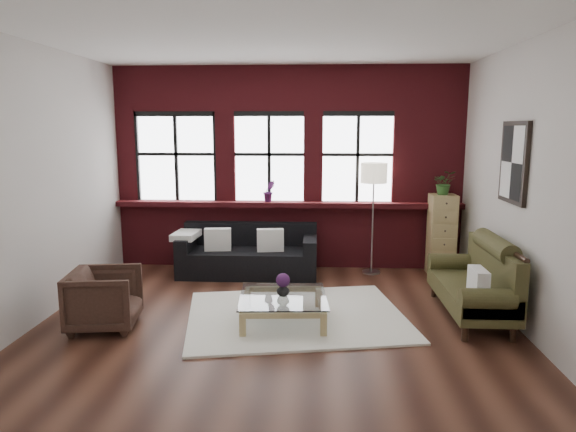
# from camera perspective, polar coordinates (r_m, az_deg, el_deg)

# --- Properties ---
(floor) EXTENTS (5.50, 5.50, 0.00)m
(floor) POSITION_cam_1_polar(r_m,az_deg,el_deg) (6.18, -1.25, -11.52)
(floor) COLOR #381D14
(floor) RESTS_ON ground
(ceiling) EXTENTS (5.50, 5.50, 0.00)m
(ceiling) POSITION_cam_1_polar(r_m,az_deg,el_deg) (5.83, -1.38, 19.20)
(ceiling) COLOR white
(ceiling) RESTS_ON ground
(wall_back) EXTENTS (5.50, 0.00, 5.50)m
(wall_back) POSITION_cam_1_polar(r_m,az_deg,el_deg) (8.28, 0.03, 5.32)
(wall_back) COLOR beige
(wall_back) RESTS_ON ground
(wall_front) EXTENTS (5.50, 0.00, 5.50)m
(wall_front) POSITION_cam_1_polar(r_m,az_deg,el_deg) (3.33, -4.63, -1.43)
(wall_front) COLOR beige
(wall_front) RESTS_ON ground
(wall_left) EXTENTS (0.00, 5.00, 5.00)m
(wall_left) POSITION_cam_1_polar(r_m,az_deg,el_deg) (6.60, -25.90, 3.19)
(wall_left) COLOR beige
(wall_left) RESTS_ON ground
(wall_right) EXTENTS (0.00, 5.00, 5.00)m
(wall_right) POSITION_cam_1_polar(r_m,az_deg,el_deg) (6.22, 24.89, 2.92)
(wall_right) COLOR beige
(wall_right) RESTS_ON ground
(brick_backwall) EXTENTS (5.50, 0.12, 3.20)m
(brick_backwall) POSITION_cam_1_polar(r_m,az_deg,el_deg) (8.22, 0.00, 5.29)
(brick_backwall) COLOR maroon
(brick_backwall) RESTS_ON floor
(sill_ledge) EXTENTS (5.50, 0.30, 0.08)m
(sill_ledge) POSITION_cam_1_polar(r_m,az_deg,el_deg) (8.19, -0.03, 1.33)
(sill_ledge) COLOR maroon
(sill_ledge) RESTS_ON brick_backwall
(window_left) EXTENTS (1.38, 0.10, 1.50)m
(window_left) POSITION_cam_1_polar(r_m,az_deg,el_deg) (8.51, -12.26, 6.23)
(window_left) COLOR black
(window_left) RESTS_ON brick_backwall
(window_mid) EXTENTS (1.38, 0.10, 1.50)m
(window_mid) POSITION_cam_1_polar(r_m,az_deg,el_deg) (8.24, -2.09, 6.34)
(window_mid) COLOR black
(window_mid) RESTS_ON brick_backwall
(window_right) EXTENTS (1.38, 0.10, 1.50)m
(window_right) POSITION_cam_1_polar(r_m,az_deg,el_deg) (8.23, 7.72, 6.25)
(window_right) COLOR black
(window_right) RESTS_ON brick_backwall
(wall_poster) EXTENTS (0.05, 0.74, 0.94)m
(wall_poster) POSITION_cam_1_polar(r_m,az_deg,el_deg) (6.47, 23.83, 5.45)
(wall_poster) COLOR black
(wall_poster) RESTS_ON wall_right
(shag_rug) EXTENTS (2.87, 2.43, 0.03)m
(shag_rug) POSITION_cam_1_polar(r_m,az_deg,el_deg) (6.28, 0.91, -11.02)
(shag_rug) COLOR white
(shag_rug) RESTS_ON floor
(dark_sofa) EXTENTS (2.10, 0.85, 0.76)m
(dark_sofa) POSITION_cam_1_polar(r_m,az_deg,el_deg) (7.93, -4.44, -3.84)
(dark_sofa) COLOR black
(dark_sofa) RESTS_ON floor
(pillow_a) EXTENTS (0.41, 0.19, 0.34)m
(pillow_a) POSITION_cam_1_polar(r_m,az_deg,el_deg) (7.86, -7.81, -2.60)
(pillow_a) COLOR white
(pillow_a) RESTS_ON dark_sofa
(pillow_b) EXTENTS (0.42, 0.19, 0.34)m
(pillow_b) POSITION_cam_1_polar(r_m,az_deg,el_deg) (7.75, -1.98, -2.69)
(pillow_b) COLOR white
(pillow_b) RESTS_ON dark_sofa
(vintage_settee) EXTENTS (0.76, 1.71, 0.91)m
(vintage_settee) POSITION_cam_1_polar(r_m,az_deg,el_deg) (6.52, 19.64, -6.73)
(vintage_settee) COLOR #3C391B
(vintage_settee) RESTS_ON floor
(pillow_settee) EXTENTS (0.14, 0.38, 0.34)m
(pillow_settee) POSITION_cam_1_polar(r_m,az_deg,el_deg) (5.99, 20.37, -7.10)
(pillow_settee) COLOR white
(pillow_settee) RESTS_ON vintage_settee
(armchair) EXTENTS (0.84, 0.82, 0.68)m
(armchair) POSITION_cam_1_polar(r_m,az_deg,el_deg) (6.21, -19.71, -8.67)
(armchair) COLOR #35221A
(armchair) RESTS_ON floor
(coffee_table) EXTENTS (1.06, 1.06, 0.34)m
(coffee_table) POSITION_cam_1_polar(r_m,az_deg,el_deg) (6.06, -0.55, -10.35)
(coffee_table) COLOR tan
(coffee_table) RESTS_ON shag_rug
(vase) EXTENTS (0.15, 0.15, 0.16)m
(vase) POSITION_cam_1_polar(r_m,az_deg,el_deg) (5.98, -0.56, -8.16)
(vase) COLOR #B2B2B2
(vase) RESTS_ON coffee_table
(flowers) EXTENTS (0.16, 0.16, 0.16)m
(flowers) POSITION_cam_1_polar(r_m,az_deg,el_deg) (5.95, -0.56, -7.15)
(flowers) COLOR #471B50
(flowers) RESTS_ON vase
(drawer_chest) EXTENTS (0.38, 0.38, 1.24)m
(drawer_chest) POSITION_cam_1_polar(r_m,az_deg,el_deg) (8.22, 16.69, -2.02)
(drawer_chest) COLOR tan
(drawer_chest) RESTS_ON floor
(potted_plant_top) EXTENTS (0.33, 0.29, 0.36)m
(potted_plant_top) POSITION_cam_1_polar(r_m,az_deg,el_deg) (8.10, 16.96, 3.56)
(potted_plant_top) COLOR #2D5923
(potted_plant_top) RESTS_ON drawer_chest
(floor_lamp) EXTENTS (0.40, 0.40, 1.87)m
(floor_lamp) POSITION_cam_1_polar(r_m,az_deg,el_deg) (7.99, 9.40, 0.21)
(floor_lamp) COLOR #A5A5A8
(floor_lamp) RESTS_ON floor
(sill_plant) EXTENTS (0.23, 0.21, 0.34)m
(sill_plant) POSITION_cam_1_polar(r_m,az_deg,el_deg) (8.15, -2.11, 2.78)
(sill_plant) COLOR #471B50
(sill_plant) RESTS_ON sill_ledge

